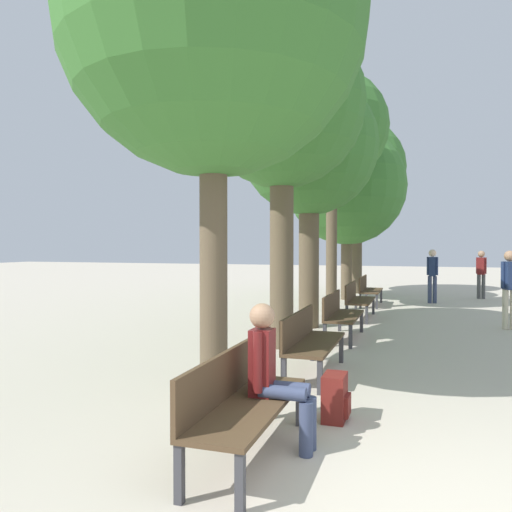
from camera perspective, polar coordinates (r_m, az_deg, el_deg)
The scene contains 16 objects.
bench_row_0 at distance 4.29m, azimuth -1.95°, elevation -15.75°, with size 0.53×1.77×0.85m.
bench_row_1 at distance 6.85m, azimuth 6.04°, elevation -9.31°, with size 0.53×1.77×0.85m.
bench_row_2 at distance 9.50m, azimuth 9.52°, elevation -6.36°, with size 0.53×1.77×0.85m.
bench_row_3 at distance 12.19m, azimuth 11.45°, elevation -4.69°, with size 0.53×1.77×0.85m.
bench_row_4 at distance 14.89m, azimuth 12.68°, elevation -3.62°, with size 0.53×1.77×0.85m.
tree_row_0 at distance 6.24m, azimuth -4.93°, elevation 24.94°, with size 3.50×3.50×6.03m.
tree_row_1 at distance 8.84m, azimuth 2.97°, elevation 16.55°, with size 2.84×2.84×5.56m.
tree_row_2 at distance 10.87m, azimuth 6.09°, elevation 12.09°, with size 2.92×2.92×5.31m.
tree_row_3 at distance 13.85m, azimuth 8.67°, elevation 14.18°, with size 3.01×3.01×6.39m.
tree_row_4 at distance 16.46m, azimuth 10.33°, elevation 7.80°, with size 3.77×3.77×5.54m.
tree_row_5 at distance 18.85m, azimuth 11.31°, elevation 9.66°, with size 3.60×3.60×6.37m.
person_seated at distance 4.40m, azimuth 2.15°, elevation -13.02°, with size 0.57×0.33×1.25m.
backpack at distance 5.23m, azimuth 9.06°, elevation -15.70°, with size 0.26×0.34×0.46m.
pedestrian_near at distance 15.98m, azimuth 19.51°, elevation -1.78°, with size 0.33×0.24×1.62m.
pedestrian_mid at distance 17.89m, azimuth 24.35°, elevation -1.60°, with size 0.32×0.25×1.57m.
pedestrian_far at distance 11.64m, azimuth 26.98°, elevation -2.89°, with size 0.33×0.28×1.64m.
Camera 1 is at (-0.18, -3.10, 1.75)m, focal length 35.00 mm.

